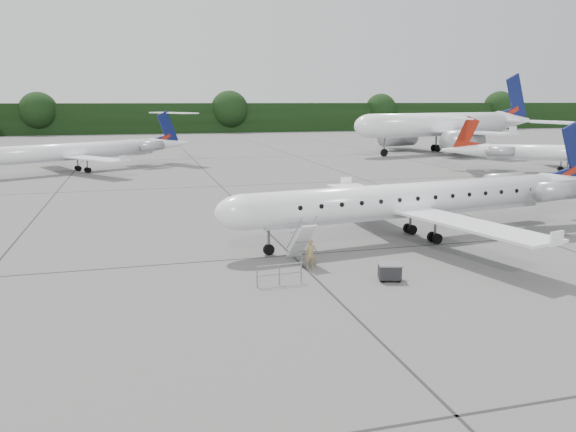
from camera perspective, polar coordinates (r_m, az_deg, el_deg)
name	(u,v)px	position (r m, az deg, el deg)	size (l,w,h in m)	color
ground	(410,264)	(31.01, 12.33, -4.79)	(320.00, 320.00, 0.00)	slate
treeline	(187,118)	(157.00, -10.19, 9.76)	(260.00, 4.00, 8.00)	black
main_regional_jet	(411,183)	(35.68, 12.39, 3.28)	(28.16, 20.27, 7.22)	white
airstair	(301,242)	(30.27, 1.37, -2.70)	(0.85, 2.08, 2.26)	white
passenger	(311,254)	(29.31, 2.32, -3.88)	(0.57, 0.38, 1.58)	olive
safety_railing	(279,275)	(26.81, -0.88, -6.01)	(2.20, 0.08, 1.00)	gray
baggage_cart	(390,272)	(27.91, 10.29, -5.58)	(1.05, 0.85, 0.91)	black
bg_narrowbody	(440,113)	(97.89, 15.19, 10.07)	(36.99, 26.63, 13.28)	white
bg_regional_left	(73,143)	(73.49, -21.01, 6.94)	(27.35, 19.69, 7.18)	white
bg_regional_right	(574,145)	(76.71, 27.07, 6.42)	(25.50, 18.36, 6.69)	white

